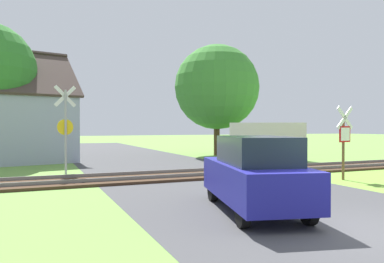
{
  "coord_description": "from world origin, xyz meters",
  "views": [
    {
      "loc": [
        -5.81,
        -5.34,
        2.0
      ],
      "look_at": [
        0.5,
        9.59,
        1.8
      ],
      "focal_mm": 35.0,
      "sensor_mm": 36.0,
      "label": 1
    }
  ],
  "objects_px": {
    "stop_sign_near": "(344,138)",
    "tree_right": "(217,87)",
    "crossing_sign_far": "(65,125)",
    "parked_car": "(255,174)",
    "mail_truck": "(264,140)"
  },
  "relations": [
    {
      "from": "stop_sign_near",
      "to": "tree_right",
      "type": "bearing_deg",
      "value": -102.36
    },
    {
      "from": "crossing_sign_far",
      "to": "parked_car",
      "type": "relative_size",
      "value": 0.86
    },
    {
      "from": "crossing_sign_far",
      "to": "parked_car",
      "type": "xyz_separation_m",
      "value": [
        3.62,
        -8.31,
        -1.19
      ]
    },
    {
      "from": "stop_sign_near",
      "to": "tree_right",
      "type": "relative_size",
      "value": 0.36
    },
    {
      "from": "tree_right",
      "to": "parked_car",
      "type": "bearing_deg",
      "value": -113.78
    },
    {
      "from": "crossing_sign_far",
      "to": "tree_right",
      "type": "xyz_separation_m",
      "value": [
        10.72,
        7.79,
        2.71
      ]
    },
    {
      "from": "crossing_sign_far",
      "to": "tree_right",
      "type": "bearing_deg",
      "value": 25.64
    },
    {
      "from": "tree_right",
      "to": "parked_car",
      "type": "distance_m",
      "value": 18.02
    },
    {
      "from": "stop_sign_near",
      "to": "tree_right",
      "type": "xyz_separation_m",
      "value": [
        1.15,
        12.9,
        3.2
      ]
    },
    {
      "from": "parked_car",
      "to": "crossing_sign_far",
      "type": "bearing_deg",
      "value": 127.19
    },
    {
      "from": "stop_sign_near",
      "to": "tree_right",
      "type": "distance_m",
      "value": 13.34
    },
    {
      "from": "tree_right",
      "to": "stop_sign_near",
      "type": "bearing_deg",
      "value": -95.07
    },
    {
      "from": "stop_sign_near",
      "to": "mail_truck",
      "type": "bearing_deg",
      "value": -108.91
    },
    {
      "from": "stop_sign_near",
      "to": "mail_truck",
      "type": "relative_size",
      "value": 0.54
    },
    {
      "from": "stop_sign_near",
      "to": "parked_car",
      "type": "height_order",
      "value": "stop_sign_near"
    }
  ]
}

